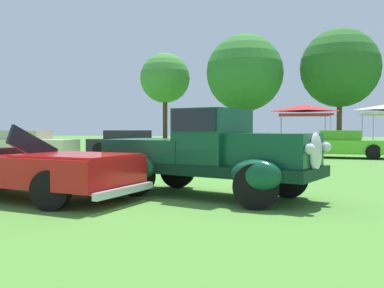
% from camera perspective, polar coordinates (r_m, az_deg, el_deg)
% --- Properties ---
extents(ground_plane, '(120.00, 120.00, 0.00)m').
position_cam_1_polar(ground_plane, '(8.78, -0.41, -6.64)').
color(ground_plane, '#4C8433').
extents(feature_pickup_truck, '(4.55, 3.02, 1.70)m').
position_cam_1_polar(feature_pickup_truck, '(8.48, 2.30, -1.06)').
color(feature_pickup_truck, black).
rests_on(feature_pickup_truck, ground_plane).
extents(neighbor_convertible, '(4.92, 2.80, 1.40)m').
position_cam_1_polar(neighbor_convertible, '(8.87, -20.60, -2.91)').
color(neighbor_convertible, red).
rests_on(neighbor_convertible, ground_plane).
extents(show_car_cream, '(4.29, 1.78, 1.22)m').
position_cam_1_polar(show_car_cream, '(21.79, -20.49, 0.05)').
color(show_car_cream, beige).
rests_on(show_car_cream, ground_plane).
extents(show_car_charcoal, '(4.37, 2.82, 1.22)m').
position_cam_1_polar(show_car_charcoal, '(20.93, -8.16, 0.08)').
color(show_car_charcoal, '#28282D').
rests_on(show_car_charcoal, ground_plane).
extents(show_car_lime, '(4.12, 2.28, 1.22)m').
position_cam_1_polar(show_car_lime, '(20.58, 19.13, -0.05)').
color(show_car_lime, '#60C62D').
rests_on(show_car_lime, ground_plane).
extents(canopy_tent_left_field, '(3.40, 3.40, 2.71)m').
position_cam_1_polar(canopy_tent_left_field, '(27.57, 2.75, 4.38)').
color(canopy_tent_left_field, '#B7B7BC').
rests_on(canopy_tent_left_field, ground_plane).
extents(canopy_tent_center_field, '(2.98, 2.98, 2.71)m').
position_cam_1_polar(canopy_tent_center_field, '(26.78, 14.45, 4.38)').
color(canopy_tent_center_field, '#B7B7BC').
rests_on(canopy_tent_center_field, ground_plane).
extents(treeline_far_left, '(4.73, 4.73, 8.44)m').
position_cam_1_polar(treeline_far_left, '(42.02, -3.54, 8.55)').
color(treeline_far_left, '#47331E').
rests_on(treeline_far_left, ground_plane).
extents(treeline_mid_left, '(6.79, 6.79, 9.59)m').
position_cam_1_polar(treeline_mid_left, '(39.39, 6.89, 9.18)').
color(treeline_mid_left, brown).
rests_on(treeline_mid_left, ground_plane).
extents(treeline_center, '(6.72, 6.72, 9.83)m').
position_cam_1_polar(treeline_center, '(40.03, 18.74, 9.36)').
color(treeline_center, brown).
rests_on(treeline_center, ground_plane).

